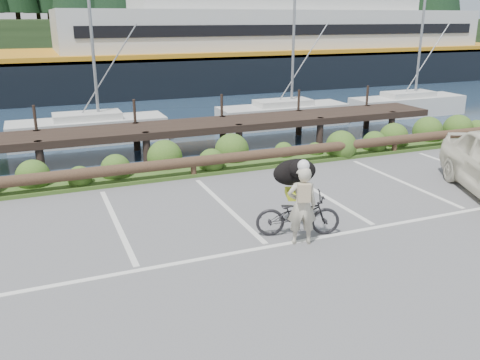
% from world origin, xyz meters
% --- Properties ---
extents(ground, '(72.00, 72.00, 0.00)m').
position_xyz_m(ground, '(0.00, 0.00, 0.00)').
color(ground, '#59595B').
extents(harbor_backdrop, '(170.00, 160.00, 30.00)m').
position_xyz_m(harbor_backdrop, '(0.41, 78.42, -0.00)').
color(harbor_backdrop, '#1A2B40').
rests_on(harbor_backdrop, ground).
extents(vegetation_strip, '(34.00, 1.60, 0.10)m').
position_xyz_m(vegetation_strip, '(0.00, 5.30, 0.05)').
color(vegetation_strip, '#3D5B21').
rests_on(vegetation_strip, ground).
extents(log_rail, '(32.00, 0.30, 0.60)m').
position_xyz_m(log_rail, '(0.00, 4.60, 0.00)').
color(log_rail, '#443021').
rests_on(log_rail, ground).
extents(bicycle, '(1.85, 1.14, 0.92)m').
position_xyz_m(bicycle, '(0.80, -0.08, 0.46)').
color(bicycle, black).
rests_on(bicycle, ground).
extents(cyclist, '(0.68, 0.55, 1.61)m').
position_xyz_m(cyclist, '(0.67, -0.47, 0.80)').
color(cyclist, '#B9B39D').
rests_on(cyclist, ground).
extents(dog, '(0.78, 1.10, 0.57)m').
position_xyz_m(dog, '(0.99, 0.45, 1.20)').
color(dog, black).
rests_on(dog, bicycle).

